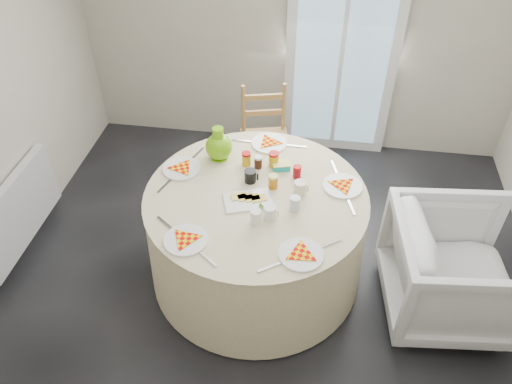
# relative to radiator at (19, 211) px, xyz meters

# --- Properties ---
(floor) EXTENTS (4.00, 4.00, 0.00)m
(floor) POSITION_rel_radiator_xyz_m (1.94, -0.20, -0.38)
(floor) COLOR black
(floor) RESTS_ON ground
(wall_back) EXTENTS (4.00, 0.02, 2.60)m
(wall_back) POSITION_rel_radiator_xyz_m (1.94, 1.80, 0.92)
(wall_back) COLOR #BCB5A3
(wall_back) RESTS_ON floor
(glass_door) EXTENTS (1.00, 0.08, 2.10)m
(glass_door) POSITION_rel_radiator_xyz_m (2.34, 1.75, 0.67)
(glass_door) COLOR silver
(glass_door) RESTS_ON floor
(radiator) EXTENTS (0.07, 1.00, 0.55)m
(radiator) POSITION_rel_radiator_xyz_m (0.00, 0.00, 0.00)
(radiator) COLOR silver
(radiator) RESTS_ON floor
(table) EXTENTS (1.56, 1.56, 0.79)m
(table) POSITION_rel_radiator_xyz_m (1.83, 0.01, -0.01)
(table) COLOR beige
(table) RESTS_ON floor
(wooden_chair) EXTENTS (0.50, 0.48, 0.92)m
(wooden_chair) POSITION_rel_radiator_xyz_m (1.75, 1.09, 0.09)
(wooden_chair) COLOR #B1854E
(wooden_chair) RESTS_ON floor
(armchair) EXTENTS (0.87, 0.92, 0.87)m
(armchair) POSITION_rel_radiator_xyz_m (3.20, -0.12, 0.01)
(armchair) COLOR silver
(armchair) RESTS_ON floor
(place_settings) EXTENTS (1.76, 1.76, 0.03)m
(place_settings) POSITION_rel_radiator_xyz_m (1.83, 0.01, 0.39)
(place_settings) COLOR silver
(place_settings) RESTS_ON table
(jar_cluster) EXTENTS (0.44, 0.25, 0.12)m
(jar_cluster) POSITION_rel_radiator_xyz_m (1.89, 0.29, 0.44)
(jar_cluster) COLOR #876315
(jar_cluster) RESTS_ON table
(butter_tub) EXTENTS (0.14, 0.12, 0.05)m
(butter_tub) POSITION_rel_radiator_xyz_m (1.96, 0.33, 0.41)
(butter_tub) COLOR #0FADAF
(butter_tub) RESTS_ON table
(green_pitcher) EXTENTS (0.22, 0.22, 0.25)m
(green_pitcher) POSITION_rel_radiator_xyz_m (1.50, 0.39, 0.49)
(green_pitcher) COLOR #66B10C
(green_pitcher) RESTS_ON table
(cheese_platter) EXTENTS (0.37, 0.29, 0.04)m
(cheese_platter) POSITION_rel_radiator_xyz_m (1.79, -0.05, 0.39)
(cheese_platter) COLOR white
(cheese_platter) RESTS_ON table
(mugs_glasses) EXTENTS (0.68, 0.68, 0.11)m
(mugs_glasses) POSITION_rel_radiator_xyz_m (1.95, 0.03, 0.43)
(mugs_glasses) COLOR #A0A0A0
(mugs_glasses) RESTS_ON table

